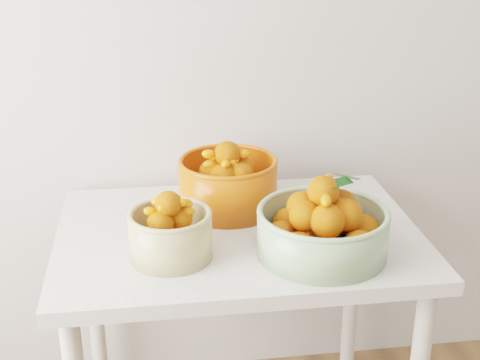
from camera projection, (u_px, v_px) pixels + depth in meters
The scene contains 4 objects.
table at pixel (238, 261), 1.89m from camera, with size 1.00×0.70×0.75m.
bowl_cream at pixel (171, 233), 1.69m from camera, with size 0.24×0.24×0.18m.
bowl_green at pixel (323, 227), 1.70m from camera, with size 0.35×0.35×0.22m.
bowl_orange at pixel (228, 182), 1.96m from camera, with size 0.37×0.37×0.21m.
Camera 1 is at (-0.50, -0.05, 1.58)m, focal length 50.00 mm.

